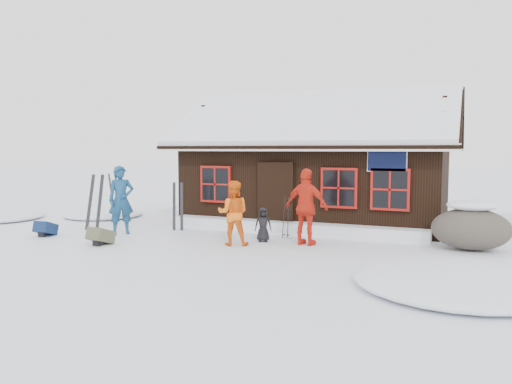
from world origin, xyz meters
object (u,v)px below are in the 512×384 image
skier_crouched (263,225)px  skier_orange_right (307,207)px  skier_teal (121,200)px  ski_poles (286,218)px  boulder (471,228)px  backpack_olive (101,239)px  backpack_blue (46,231)px  ski_pair_left (95,203)px  skier_orange_left (233,213)px

skier_crouched → skier_orange_right: bearing=-22.1°
skier_teal → ski_poles: (4.56, 1.27, -0.43)m
skier_orange_right → boulder: (3.84, 0.99, -0.43)m
skier_crouched → ski_poles: bearing=43.7°
skier_crouched → backpack_olive: skier_crouched is taller
boulder → backpack_blue: 11.28m
ski_pair_left → skier_orange_left: bearing=-37.4°
ski_poles → skier_teal: bearing=-164.5°
skier_crouched → backpack_olive: size_ratio=1.53×
skier_crouched → backpack_blue: skier_crouched is taller
skier_orange_left → backpack_olive: skier_orange_left is taller
skier_orange_right → backpack_olive: skier_orange_right is taller
skier_orange_right → skier_crouched: bearing=8.5°
skier_crouched → boulder: 5.13m
skier_teal → backpack_blue: bearing=166.3°
skier_crouched → backpack_olive: (-3.64, -2.04, -0.29)m
skier_teal → boulder: (9.23, 1.47, -0.43)m
skier_orange_right → ski_pair_left: size_ratio=1.13×
skier_orange_left → ski_poles: (0.88, 1.51, -0.28)m
skier_orange_left → skier_crouched: skier_orange_left is taller
skier_orange_right → skier_crouched: size_ratio=2.15×
skier_teal → ski_poles: bearing=-31.4°
skier_crouched → ski_pair_left: (-5.49, -0.10, 0.36)m
skier_teal → skier_orange_left: size_ratio=1.19×
boulder → backpack_olive: (-8.67, -3.02, -0.39)m
boulder → ski_pair_left: 10.59m
skier_teal → skier_orange_right: bearing=-41.9°
skier_teal → skier_crouched: skier_teal is taller
skier_orange_left → skier_orange_right: (1.71, 0.72, 0.15)m
boulder → ski_poles: 4.68m
ski_pair_left → ski_poles: bearing=-21.6°
boulder → skier_orange_left: bearing=-162.8°
skier_orange_left → ski_poles: skier_orange_left is taller
skier_orange_right → ski_pair_left: skier_orange_right is taller
skier_orange_right → skier_crouched: 1.30m
skier_teal → skier_orange_left: bearing=-50.7°
skier_orange_right → boulder: 3.99m
skier_teal → ski_poles: skier_teal is taller
backpack_olive → ski_poles: bearing=38.9°
ski_pair_left → skier_teal: bearing=-47.0°
skier_orange_right → ski_poles: bearing=-34.6°
boulder → backpack_olive: boulder is taller
skier_crouched → backpack_blue: size_ratio=1.64×
skier_orange_left → skier_crouched: (0.52, 0.73, -0.37)m
backpack_olive → backpack_blue: bearing=173.5°
boulder → ski_poles: (-4.67, -0.20, -0.00)m
ski_pair_left → skier_crouched: bearing=-29.2°
ski_pair_left → boulder: bearing=-24.3°
backpack_olive → skier_crouched: bearing=33.0°
boulder → skier_crouched: bearing=-168.9°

